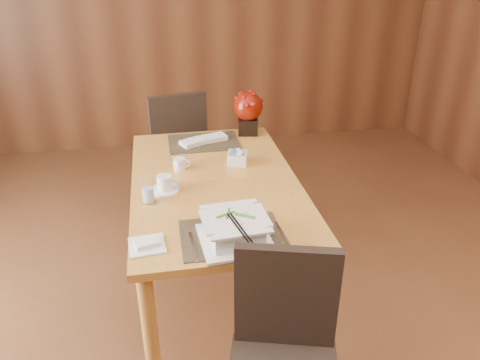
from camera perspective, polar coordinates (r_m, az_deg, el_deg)
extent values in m
cube|color=#593019|center=(4.70, -7.45, 20.59)|extent=(5.00, 0.02, 2.80)
cube|color=#C88837|center=(2.57, -3.06, -0.45)|extent=(0.90, 1.50, 0.04)
cylinder|color=#C88837|center=(2.22, -10.83, -18.26)|extent=(0.07, 0.07, 0.71)
cylinder|color=#C88837|center=(3.34, -11.13, -1.31)|extent=(0.07, 0.07, 0.71)
cylinder|color=#C88837|center=(2.31, 9.60, -15.83)|extent=(0.07, 0.07, 0.71)
cylinder|color=#C88837|center=(3.41, 2.05, -0.21)|extent=(0.07, 0.07, 0.71)
cube|color=black|center=(2.09, -1.04, -6.77)|extent=(0.45, 0.33, 0.01)
cube|color=black|center=(3.06, -4.45, 4.63)|extent=(0.45, 0.33, 0.01)
cube|color=white|center=(2.05, -0.59, -7.36)|extent=(0.32, 0.32, 0.01)
cube|color=white|center=(2.02, -0.59, -6.01)|extent=(0.23, 0.23, 0.10)
cylinder|color=#C1BD67|center=(2.02, -0.60, -5.94)|extent=(0.20, 0.20, 0.08)
cylinder|color=white|center=(2.48, -9.12, -1.19)|extent=(0.15, 0.15, 0.01)
cylinder|color=white|center=(2.46, -9.19, -0.31)|extent=(0.10, 0.10, 0.08)
cylinder|color=black|center=(2.45, -9.25, 0.37)|extent=(0.07, 0.07, 0.01)
cylinder|color=white|center=(2.36, -11.18, -1.12)|extent=(0.07, 0.07, 0.15)
cube|color=white|center=(2.74, -0.33, 2.70)|extent=(0.14, 0.14, 0.07)
cube|color=black|center=(3.18, 0.98, 6.63)|extent=(0.15, 0.15, 0.11)
sphere|color=maroon|center=(3.14, 1.00, 8.95)|extent=(0.19, 0.19, 0.19)
cube|color=white|center=(2.06, -11.27, -7.85)|extent=(0.17, 0.17, 0.01)
cube|color=black|center=(1.89, 5.66, -13.97)|extent=(0.40, 0.15, 0.46)
cube|color=black|center=(3.74, -8.14, 3.59)|extent=(0.53, 0.53, 0.06)
cube|color=black|center=(3.46, -7.48, 6.47)|extent=(0.42, 0.14, 0.48)
cylinder|color=black|center=(4.04, -6.17, 1.90)|extent=(0.03, 0.03, 0.41)
cylinder|color=black|center=(3.73, -4.43, -0.28)|extent=(0.03, 0.03, 0.41)
cylinder|color=black|center=(3.96, -11.19, 0.98)|extent=(0.03, 0.03, 0.41)
cylinder|color=black|center=(3.64, -9.85, -1.34)|extent=(0.03, 0.03, 0.41)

